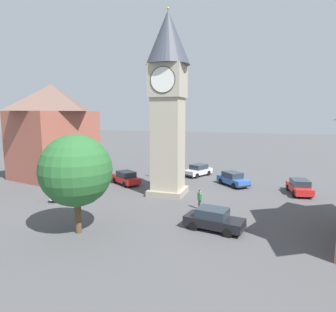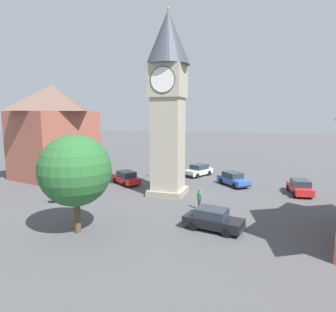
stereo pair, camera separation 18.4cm
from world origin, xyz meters
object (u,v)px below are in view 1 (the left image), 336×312
Objects in this scene: pedestrian at (200,198)px; road_sign at (94,168)px; car_black_far at (126,178)px; car_green_alley at (198,170)px; car_red_corner at (214,219)px; car_white_side at (299,187)px; building_terrace_right at (54,130)px; car_blue_kerb at (233,179)px; car_silver_kerb at (65,190)px; tree at (76,171)px; lamp_post at (166,152)px; clock_tower at (168,89)px.

pedestrian is 0.60× the size of road_sign.
car_black_far is 0.98× the size of car_green_alley.
road_sign is at bearing 149.08° from car_red_corner.
car_black_far is at bearing -175.02° from car_white_side.
car_white_side is at bearing 1.11° from building_terrace_right.
car_silver_kerb is at bearing -146.83° from car_blue_kerb.
car_red_corner and car_green_alley have the same top height.
road_sign reaches higher than car_silver_kerb.
pedestrian reaches higher than car_red_corner.
tree is at bearing -135.71° from car_white_side.
car_blue_kerb is 15.99m from road_sign.
road_sign is at bearing 117.67° from tree.
tree is (-6.90, -7.44, 3.33)m from pedestrian.
building_terrace_right is (-10.54, 1.06, 5.22)m from car_black_far.
car_red_corner is 0.37× the size of building_terrace_right.
car_silver_kerb and car_black_far have the same top height.
car_green_alley is (-11.60, 5.42, 0.00)m from car_white_side.
car_green_alley is 13.34m from road_sign.
car_blue_kerb is 8.44m from lamp_post.
car_red_corner is at bearing -59.31° from lamp_post.
road_sign reaches higher than car_green_alley.
car_black_far is 14.36m from tree.
building_terrace_right is at bearing 174.27° from car_black_far.
clock_tower reaches higher than road_sign.
tree is at bearing -117.67° from car_blue_kerb.
road_sign reaches higher than car_black_far.
clock_tower is 2.65× the size of tree.
car_white_side is at bearing 6.89° from road_sign.
car_blue_kerb is 0.36× the size of building_terrace_right.
building_terrace_right reaches higher than car_blue_kerb.
tree is at bearing -77.31° from car_black_far.
car_green_alley is (1.09, 9.54, -9.65)m from clock_tower.
clock_tower is at bearing 75.38° from tree.
car_red_corner is 15.77m from lamp_post.
car_blue_kerb is 0.79× the size of lamp_post.
car_green_alley is at bearing 105.47° from car_red_corner.
car_blue_kerb and car_white_side have the same top height.
lamp_post is (-7.92, 13.35, 2.75)m from car_red_corner.
clock_tower is at bearing -162.01° from car_white_side.
lamp_post reaches higher than car_black_far.
car_green_alley is at bearing 141.63° from car_blue_kerb.
car_black_far is at bearing -141.18° from lamp_post.
tree reaches higher than car_black_far.
car_blue_kerb is (5.92, 5.72, -9.65)m from clock_tower.
car_blue_kerb is at bearing 15.54° from road_sign.
pedestrian is 0.14× the size of building_terrace_right.
car_white_side is at bearing 17.99° from clock_tower.
car_blue_kerb is at bearing 89.79° from car_red_corner.
car_green_alley is at bearing 37.54° from road_sign.
tree is 2.42× the size of road_sign.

